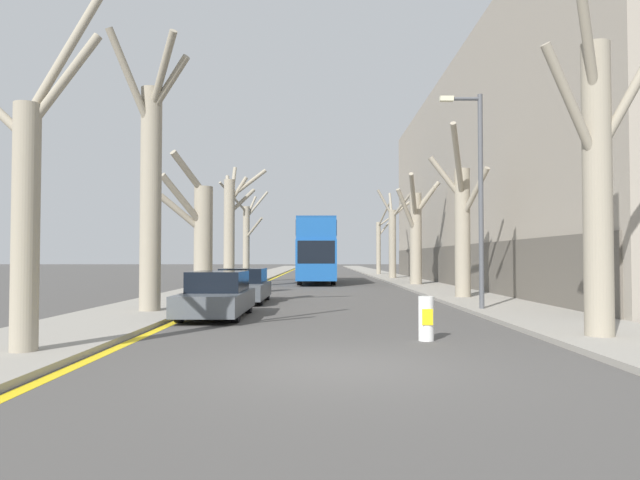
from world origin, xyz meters
The scene contains 20 objects.
ground_plane centered at (0.00, 0.00, 0.00)m, with size 300.00×300.00×0.00m, color #4C4947.
sidewalk_left centered at (-6.11, 50.00, 0.06)m, with size 3.31×120.00×0.12m, color gray.
sidewalk_right centered at (6.11, 50.00, 0.06)m, with size 3.31×120.00×0.12m, color gray.
building_facade_right centered at (12.75, 27.19, 6.90)m, with size 10.08×43.25×13.82m.
kerb_line_stripe centered at (-4.28, 50.00, 0.00)m, with size 0.24×120.00×0.01m, color yellow.
street_tree_left_0 centered at (-5.56, 0.93, 2.88)m, with size 4.23×1.12×7.40m.
street_tree_left_1 centered at (-5.59, 8.54, 4.00)m, with size 2.49×1.91×8.59m.
street_tree_left_2 centered at (-5.68, 16.33, 2.81)m, with size 2.31×2.24×6.39m.
street_tree_left_3 centered at (-5.57, 24.38, 3.71)m, with size 2.69×2.33×7.37m.
street_tree_left_4 centered at (-5.66, 32.21, 3.25)m, with size 3.14×3.75×7.02m.
street_tree_right_0 centered at (5.54, 2.79, 3.52)m, with size 2.47×1.85×8.35m.
street_tree_right_1 centered at (5.71, 14.86, 3.15)m, with size 2.21×3.00×7.00m.
street_tree_right_2 centered at (5.70, 26.44, 3.36)m, with size 2.95×3.17×6.78m.
street_tree_right_3 centered at (5.74, 38.02, 3.49)m, with size 3.22×4.08×7.45m.
street_tree_right_4 centered at (5.82, 49.24, 3.21)m, with size 2.01×3.55×7.27m.
double_decker_bus centered at (-0.53, 30.91, 2.47)m, with size 2.55×11.25×4.35m.
parked_car_0 centered at (-3.36, 7.81, 0.64)m, with size 1.75×4.55×1.36m.
parked_car_1 centered at (-3.36, 13.44, 0.64)m, with size 1.88×4.49×1.34m.
lamp_post centered at (4.84, 9.34, 4.02)m, with size 1.40×0.20×7.13m.
traffic_bollard centered at (1.96, 2.98, 0.47)m, with size 0.33×0.34×0.94m.
Camera 1 is at (-0.30, -9.18, 1.76)m, focal length 32.00 mm.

